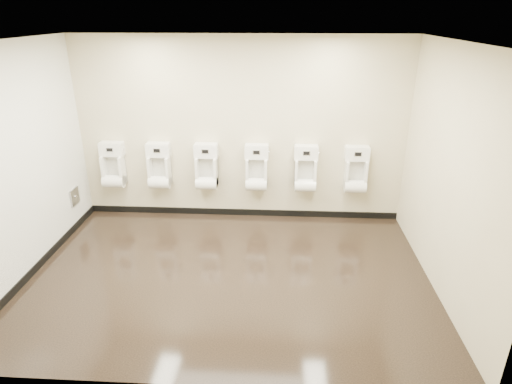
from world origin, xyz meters
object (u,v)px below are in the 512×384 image
access_panel (75,197)px  urinal_5 (356,173)px  urinal_2 (207,170)px  urinal_4 (305,172)px  urinal_0 (113,168)px  urinal_3 (257,171)px  urinal_1 (159,169)px

access_panel → urinal_5: size_ratio=0.36×
urinal_2 → urinal_4: 1.53m
access_panel → urinal_0: urinal_0 is taller
urinal_0 → urinal_3: 2.25m
access_panel → urinal_0: size_ratio=0.36×
urinal_0 → urinal_1: bearing=0.0°
urinal_2 → urinal_3: (0.78, 0.00, 0.00)m
urinal_3 → urinal_2: bearing=180.0°
urinal_1 → urinal_0: bearing=180.0°
urinal_1 → urinal_3: (1.52, 0.00, 0.00)m
urinal_2 → urinal_5: bearing=0.0°
urinal_0 → urinal_5: 3.76m
urinal_5 → urinal_0: bearing=180.0°
urinal_0 → urinal_2: 1.47m
urinal_2 → urinal_5: size_ratio=1.00×
urinal_2 → urinal_4: bearing=0.0°
access_panel → urinal_3: urinal_3 is taller
urinal_5 → access_panel: bearing=-174.3°
urinal_4 → urinal_5: (0.76, 0.00, 0.00)m
urinal_2 → urinal_4: (1.53, 0.00, 0.00)m
urinal_2 → urinal_3: bearing=0.0°
urinal_0 → urinal_4: size_ratio=1.00×
access_panel → urinal_2: bearing=12.3°
urinal_1 → urinal_5: same height
access_panel → urinal_2: (1.96, 0.43, 0.31)m
urinal_0 → urinal_2: bearing=0.0°
access_panel → urinal_1: 1.33m
urinal_3 → urinal_4: bearing=0.0°
access_panel → urinal_0: bearing=41.4°
urinal_3 → urinal_0: bearing=180.0°
urinal_0 → urinal_4: (3.00, 0.00, 0.00)m
access_panel → urinal_5: 4.28m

